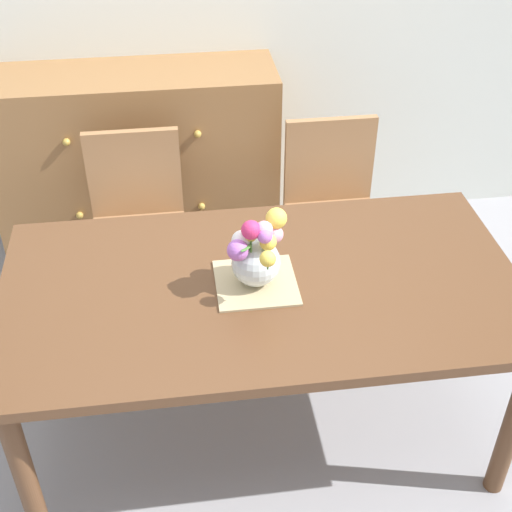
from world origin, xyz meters
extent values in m
plane|color=#939399|center=(0.00, 0.00, 0.00)|extent=(12.00, 12.00, 0.00)
cube|color=brown|center=(0.00, 0.00, 0.73)|extent=(1.81, 0.97, 0.04)
cylinder|color=brown|center=(-0.82, -0.40, 0.35)|extent=(0.07, 0.07, 0.71)
cylinder|color=brown|center=(-0.82, 0.40, 0.35)|extent=(0.07, 0.07, 0.71)
cylinder|color=brown|center=(0.82, 0.40, 0.35)|extent=(0.07, 0.07, 0.71)
cube|color=#9E7047|center=(-0.45, 0.74, 0.46)|extent=(0.42, 0.42, 0.04)
cylinder|color=#9E7047|center=(-0.27, 0.56, 0.22)|extent=(0.04, 0.04, 0.44)
cylinder|color=#9E7047|center=(-0.63, 0.56, 0.22)|extent=(0.04, 0.04, 0.44)
cylinder|color=#9E7047|center=(-0.27, 0.92, 0.22)|extent=(0.04, 0.04, 0.44)
cylinder|color=#9E7047|center=(-0.63, 0.92, 0.22)|extent=(0.04, 0.04, 0.44)
cube|color=#9E7047|center=(-0.45, 0.94, 0.69)|extent=(0.42, 0.04, 0.42)
cube|color=#9E7047|center=(0.45, 0.74, 0.46)|extent=(0.42, 0.42, 0.04)
cylinder|color=#9E7047|center=(0.63, 0.56, 0.22)|extent=(0.04, 0.04, 0.44)
cylinder|color=#9E7047|center=(0.27, 0.56, 0.22)|extent=(0.04, 0.04, 0.44)
cylinder|color=#9E7047|center=(0.63, 0.92, 0.22)|extent=(0.04, 0.04, 0.44)
cylinder|color=#9E7047|center=(0.27, 0.92, 0.22)|extent=(0.04, 0.04, 0.44)
cube|color=#9E7047|center=(0.45, 0.94, 0.69)|extent=(0.42, 0.04, 0.42)
cube|color=olive|center=(-0.45, 1.33, 0.50)|extent=(1.40, 0.44, 1.00)
sphere|color=#B7933D|center=(-0.75, 1.10, 0.78)|extent=(0.04, 0.04, 0.04)
sphere|color=#B7933D|center=(-0.15, 1.10, 0.78)|extent=(0.04, 0.04, 0.04)
sphere|color=#B7933D|center=(-0.75, 1.10, 0.38)|extent=(0.04, 0.04, 0.04)
sphere|color=#B7933D|center=(-0.15, 1.10, 0.38)|extent=(0.04, 0.04, 0.04)
cube|color=tan|center=(-0.02, 0.00, 0.75)|extent=(0.28, 0.28, 0.01)
sphere|color=silver|center=(-0.02, 0.00, 0.84)|extent=(0.17, 0.17, 0.17)
sphere|color=#B266C6|center=(0.00, -0.05, 0.98)|extent=(0.05, 0.05, 0.05)
cylinder|color=#478438|center=(0.00, -0.05, 0.94)|extent=(0.01, 0.01, 0.08)
sphere|color=#B266C6|center=(-0.09, -0.05, 0.93)|extent=(0.07, 0.07, 0.07)
cylinder|color=#478438|center=(-0.09, -0.05, 0.92)|extent=(0.01, 0.01, 0.03)
sphere|color=#EA9EBC|center=(0.00, -0.03, 0.99)|extent=(0.06, 0.06, 0.06)
cylinder|color=#478438|center=(0.00, -0.03, 0.95)|extent=(0.01, 0.01, 0.09)
sphere|color=#EA9EBC|center=(0.04, 0.00, 0.95)|extent=(0.06, 0.06, 0.06)
cylinder|color=#478438|center=(0.04, 0.00, 0.93)|extent=(0.01, 0.01, 0.05)
sphere|color=#D12D66|center=(-0.04, -0.04, 1.00)|extent=(0.06, 0.06, 0.06)
cylinder|color=#478438|center=(-0.04, -0.04, 0.95)|extent=(0.01, 0.01, 0.10)
sphere|color=white|center=(-0.07, -0.01, 0.94)|extent=(0.07, 0.07, 0.07)
cylinder|color=#478438|center=(-0.07, -0.01, 0.92)|extent=(0.01, 0.01, 0.04)
sphere|color=#EFD14C|center=(-0.04, -0.01, 0.97)|extent=(0.05, 0.05, 0.05)
cylinder|color=#478438|center=(-0.04, -0.01, 0.93)|extent=(0.01, 0.01, 0.07)
sphere|color=#EFD14C|center=(0.01, -0.04, 0.95)|extent=(0.06, 0.06, 0.06)
cylinder|color=#478438|center=(0.01, -0.04, 0.93)|extent=(0.01, 0.01, 0.05)
sphere|color=#EFD14C|center=(0.05, 0.01, 1.01)|extent=(0.07, 0.07, 0.07)
cylinder|color=#478438|center=(0.05, 0.01, 0.95)|extent=(0.01, 0.01, 0.10)
sphere|color=#EFD14C|center=(0.00, -0.12, 0.94)|extent=(0.05, 0.05, 0.05)
cylinder|color=#478438|center=(0.00, -0.12, 0.92)|extent=(0.01, 0.01, 0.04)
ellipsoid|color=#478438|center=(0.03, 0.00, 0.93)|extent=(0.07, 0.03, 0.01)
ellipsoid|color=#478438|center=(-0.07, -0.05, 0.92)|extent=(0.07, 0.07, 0.01)
ellipsoid|color=#478438|center=(-0.06, -0.06, 0.95)|extent=(0.06, 0.07, 0.03)
camera|label=1|loc=(-0.27, -1.86, 2.27)|focal=48.89mm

